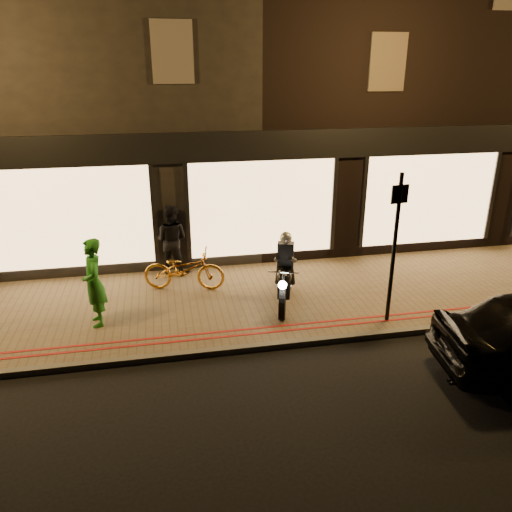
{
  "coord_description": "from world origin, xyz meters",
  "views": [
    {
      "loc": [
        -2.48,
        -7.78,
        4.94
      ],
      "look_at": [
        -0.54,
        2.03,
        1.1
      ],
      "focal_mm": 35.0,
      "sensor_mm": 36.0,
      "label": 1
    }
  ],
  "objects_px": {
    "bicycle_gold": "(184,269)",
    "motorcycle": "(285,277)",
    "sign_post": "(395,242)",
    "person_green": "(94,283)"
  },
  "relations": [
    {
      "from": "bicycle_gold",
      "to": "person_green",
      "type": "distance_m",
      "value": 2.26
    },
    {
      "from": "sign_post",
      "to": "person_green",
      "type": "distance_m",
      "value": 5.84
    },
    {
      "from": "bicycle_gold",
      "to": "sign_post",
      "type": "bearing_deg",
      "value": -106.91
    },
    {
      "from": "bicycle_gold",
      "to": "motorcycle",
      "type": "bearing_deg",
      "value": -106.09
    },
    {
      "from": "motorcycle",
      "to": "person_green",
      "type": "xyz_separation_m",
      "value": [
        -3.85,
        -0.15,
        0.27
      ]
    },
    {
      "from": "motorcycle",
      "to": "bicycle_gold",
      "type": "xyz_separation_m",
      "value": [
        -2.06,
        1.17,
        -0.13
      ]
    },
    {
      "from": "bicycle_gold",
      "to": "person_green",
      "type": "relative_size",
      "value": 1.04
    },
    {
      "from": "bicycle_gold",
      "to": "person_green",
      "type": "bearing_deg",
      "value": 139.86
    },
    {
      "from": "motorcycle",
      "to": "sign_post",
      "type": "bearing_deg",
      "value": -13.64
    },
    {
      "from": "sign_post",
      "to": "motorcycle",
      "type": "bearing_deg",
      "value": 148.7
    }
  ]
}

